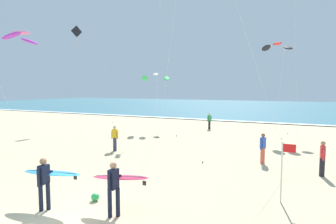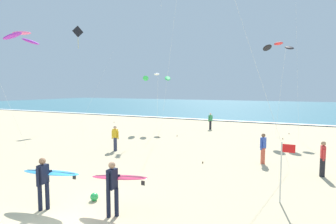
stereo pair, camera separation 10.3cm
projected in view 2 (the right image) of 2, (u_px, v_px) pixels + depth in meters
name	position (u px, v px, depth m)	size (l,w,h in m)	color
ground_plane	(64.00, 221.00, 8.03)	(160.00, 160.00, 0.00)	#D1BA8E
ocean_water	(268.00, 107.00, 58.94)	(160.00, 60.00, 0.08)	teal
shoreline_foam	(242.00, 121.00, 32.29)	(160.00, 1.02, 0.01)	white
surfer_lead	(47.00, 177.00, 8.86)	(2.21, 1.05, 1.71)	black
surfer_trailing	(115.00, 182.00, 8.39)	(2.06, 0.92, 1.71)	black
kite_arc_ivory_mid	(157.00, 77.00, 25.60)	(3.52, 4.84, 5.37)	green
kite_arc_scarlet_high	(278.00, 47.00, 22.07)	(2.64, 2.47, 7.65)	black
kite_diamond_charcoal_low	(79.00, 36.00, 28.28)	(1.92, 4.25, 10.40)	black
kite_arc_rose_extra	(22.00, 37.00, 17.11)	(3.47, 2.75, 7.48)	purple
bystander_red_top	(323.00, 159.00, 12.06)	(0.22, 0.50, 1.59)	black
bystander_yellow_top	(115.00, 138.00, 17.12)	(0.50, 0.22, 1.59)	#2D334C
bystander_green_top	(210.00, 121.00, 26.29)	(0.33, 0.43, 1.59)	black
bystander_blue_top	(263.00, 148.00, 14.15)	(0.29, 0.47, 1.59)	#D8593F
lifeguard_flag	(283.00, 166.00, 9.24)	(0.45, 0.05, 2.10)	silver
beach_ball	(94.00, 197.00, 9.50)	(0.28, 0.28, 0.28)	green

